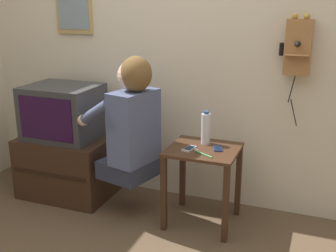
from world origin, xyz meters
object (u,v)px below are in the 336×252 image
at_px(person, 132,121).
at_px(water_bottle, 206,128).
at_px(framed_picture, 73,1).
at_px(cell_phone_held, 189,148).
at_px(television, 63,112).
at_px(cell_phone_spare, 218,148).
at_px(wall_phone_antique, 298,47).
at_px(toothbrush, 202,153).

distance_m(person, water_bottle, 0.56).
height_order(framed_picture, cell_phone_held, framed_picture).
xyz_separation_m(person, television, (-0.70, 0.14, -0.03)).
relative_size(person, cell_phone_held, 7.09).
distance_m(framed_picture, cell_phone_spare, 1.75).
bearing_deg(water_bottle, framed_picture, 167.79).
relative_size(wall_phone_antique, water_bottle, 3.18).
distance_m(person, cell_phone_held, 0.48).
xyz_separation_m(framed_picture, water_bottle, (1.26, -0.27, -0.91)).
height_order(person, cell_phone_held, person).
height_order(cell_phone_held, water_bottle, water_bottle).
bearing_deg(toothbrush, wall_phone_antique, -20.85).
height_order(framed_picture, water_bottle, framed_picture).
height_order(wall_phone_antique, framed_picture, framed_picture).
bearing_deg(cell_phone_held, wall_phone_antique, 41.86).
bearing_deg(wall_phone_antique, television, -171.52).
bearing_deg(wall_phone_antique, framed_picture, 178.65).
distance_m(person, television, 0.72).
xyz_separation_m(person, cell_phone_spare, (0.64, 0.10, -0.17)).
relative_size(cell_phone_spare, water_bottle, 0.54).
bearing_deg(water_bottle, toothbrush, -79.47).
relative_size(television, water_bottle, 2.33).
relative_size(framed_picture, cell_phone_spare, 3.98).
height_order(person, wall_phone_antique, wall_phone_antique).
bearing_deg(cell_phone_spare, television, 159.90).
xyz_separation_m(wall_phone_antique, toothbrush, (-0.55, -0.46, -0.71)).
bearing_deg(cell_phone_held, cell_phone_spare, 34.52).
bearing_deg(framed_picture, water_bottle, -12.21).
relative_size(wall_phone_antique, framed_picture, 1.48).
distance_m(television, wall_phone_antique, 1.92).
bearing_deg(person, cell_phone_held, -73.35).
bearing_deg(toothbrush, cell_phone_spare, 2.15).
xyz_separation_m(cell_phone_spare, water_bottle, (-0.12, 0.08, 0.11)).
height_order(person, cell_phone_spare, person).
bearing_deg(framed_picture, television, -83.25).
height_order(wall_phone_antique, cell_phone_spare, wall_phone_antique).
relative_size(cell_phone_held, cell_phone_spare, 0.98).
xyz_separation_m(cell_phone_held, cell_phone_spare, (0.19, 0.08, 0.00)).
bearing_deg(water_bottle, wall_phone_antique, 21.17).
distance_m(person, cell_phone_spare, 0.67).
bearing_deg(person, television, 93.13).
distance_m(cell_phone_held, toothbrush, 0.13).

